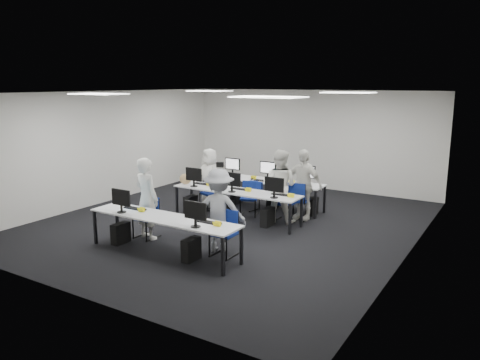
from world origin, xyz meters
The scene contains 23 objects.
room centered at (0.00, 0.00, 1.50)m, with size 9.00×9.02×3.00m.
ceiling_panels centered at (0.00, 0.00, 2.98)m, with size 5.20×4.60×0.02m.
desk_front centered at (0.00, -2.40, 0.68)m, with size 3.20×0.70×0.73m.
desk_mid centered at (0.00, 0.20, 0.68)m, with size 3.20×0.70×0.73m.
desk_back centered at (0.00, 1.60, 0.68)m, with size 3.20×0.70×0.73m.
equipment_front centered at (-0.19, -2.42, 0.36)m, with size 2.51×0.41×1.19m.
equipment_mid centered at (-0.19, 0.18, 0.36)m, with size 2.91×0.41×1.19m.
equipment_back centered at (0.19, 1.62, 0.36)m, with size 2.91×0.41×1.19m.
chair_0 centered at (-0.94, -1.85, 0.27)m, with size 0.42×0.46×0.85m.
chair_1 centered at (1.04, -1.88, 0.27)m, with size 0.42×0.46×0.85m.
chair_2 centered at (-1.11, 0.73, 0.26)m, with size 0.53×0.55×0.81m.
chair_3 centered at (0.03, 0.76, 0.26)m, with size 0.53×0.56×0.83m.
chair_4 centered at (1.01, 0.76, 0.27)m, with size 0.43×0.47×0.87m.
chair_5 centered at (-1.01, 1.12, 0.29)m, with size 0.51×0.54×0.92m.
chair_6 centered at (0.12, 1.15, 0.26)m, with size 0.45×0.49×0.82m.
chair_7 centered at (1.21, 1.10, 0.29)m, with size 0.50×0.54×0.91m.
handbag centered at (-1.45, 0.13, 0.86)m, with size 0.32×0.20×0.26m, color #9E8152.
student_0 centered at (-0.89, -1.87, 0.86)m, with size 0.63×0.41×1.72m, color silver.
student_1 centered at (0.91, 0.66, 0.85)m, with size 0.83×0.65×1.71m, color silver.
student_2 centered at (-1.31, 0.99, 0.76)m, with size 0.75×0.49×1.53m, color silver.
student_3 centered at (1.29, 1.12, 0.84)m, with size 0.99×0.41×1.69m, color silver.
photographer centered at (0.80, -1.70, 0.81)m, with size 1.05×0.60×1.62m, color slate.
dslr_camera centered at (0.73, -1.54, 1.67)m, with size 0.14×0.18×0.10m, color black.
Camera 1 is at (5.68, -8.88, 3.22)m, focal length 35.00 mm.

